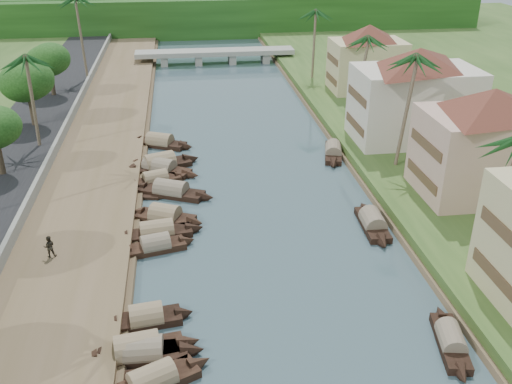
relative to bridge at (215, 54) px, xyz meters
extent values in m
plane|color=#3A5058|center=(0.00, -72.00, -1.72)|extent=(220.00, 220.00, 0.00)
cube|color=brown|center=(-16.00, -52.00, -1.32)|extent=(10.00, 180.00, 0.80)
cube|color=#2D491D|center=(19.00, -52.00, -1.12)|extent=(16.00, 180.00, 1.20)
cube|color=slate|center=(-20.20, -52.00, -0.37)|extent=(0.40, 180.00, 1.10)
cube|color=#16370F|center=(0.00, 23.00, 2.28)|extent=(120.00, 4.00, 8.00)
cube|color=#16370F|center=(0.00, 28.00, 2.28)|extent=(120.00, 4.00, 8.00)
cube|color=#16370F|center=(0.00, 33.00, 2.28)|extent=(120.00, 4.00, 8.00)
cube|color=gray|center=(0.00, 0.00, 0.28)|extent=(28.00, 4.00, 0.80)
cube|color=gray|center=(-9.00, 0.00, -0.82)|extent=(1.20, 3.50, 1.80)
cube|color=gray|center=(-3.00, 0.00, -0.82)|extent=(1.20, 3.50, 1.80)
cube|color=gray|center=(3.00, 0.00, -0.82)|extent=(1.20, 3.50, 1.80)
cube|color=gray|center=(9.00, 0.00, -0.82)|extent=(1.20, 3.50, 1.80)
cube|color=brown|center=(12.95, -74.00, 1.48)|extent=(0.10, 6.40, 0.90)
cube|color=brown|center=(12.95, -74.00, 4.68)|extent=(0.10, 6.40, 0.90)
cube|color=tan|center=(20.00, -58.00, 3.23)|extent=(11.00, 8.00, 7.50)
pyramid|color=brown|center=(20.00, -58.00, 8.08)|extent=(14.11, 14.11, 2.20)
cube|color=brown|center=(14.45, -58.00, 1.35)|extent=(0.10, 6.40, 0.90)
cube|color=brown|center=(14.45, -58.00, 4.35)|extent=(0.10, 6.40, 0.90)
cube|color=beige|center=(19.00, -44.00, 3.48)|extent=(13.00, 8.00, 8.00)
pyramid|color=brown|center=(19.00, -44.00, 8.58)|extent=(15.59, 15.59, 2.20)
cube|color=brown|center=(12.45, -44.00, 1.48)|extent=(0.10, 6.40, 0.90)
cube|color=brown|center=(12.45, -44.00, 4.68)|extent=(0.10, 6.40, 0.90)
cube|color=tan|center=(20.00, -24.00, 2.98)|extent=(10.00, 7.00, 7.00)
pyramid|color=brown|center=(20.00, -24.00, 7.58)|extent=(12.62, 12.62, 2.20)
cube|color=brown|center=(14.95, -24.00, 1.23)|extent=(0.10, 5.60, 0.90)
cube|color=brown|center=(14.95, -24.00, 4.03)|extent=(0.10, 5.60, 0.90)
cube|color=black|center=(-8.89, -77.10, -1.52)|extent=(5.57, 3.77, 0.70)
cone|color=black|center=(-6.19, -75.85, -1.44)|extent=(2.03, 2.01, 1.68)
cylinder|color=#90765C|center=(-8.89, -77.10, -1.14)|extent=(4.45, 3.30, 1.74)
cube|color=black|center=(-9.66, -74.63, -1.52)|extent=(5.63, 1.95, 0.70)
cone|color=black|center=(-6.56, -74.73, -1.44)|extent=(1.65, 1.65, 1.78)
cone|color=black|center=(-12.75, -74.54, -1.44)|extent=(1.65, 1.65, 1.78)
cylinder|color=gray|center=(-9.66, -74.63, -1.14)|extent=(4.32, 1.98, 1.85)
cube|color=black|center=(-9.88, -74.41, -1.52)|extent=(5.82, 2.70, 0.70)
cone|color=black|center=(-6.80, -73.96, -1.44)|extent=(1.86, 1.93, 1.89)
cone|color=black|center=(-12.96, -74.87, -1.44)|extent=(1.86, 1.93, 1.89)
cylinder|color=#90765C|center=(-9.88, -74.41, -1.14)|extent=(4.53, 2.58, 1.98)
cube|color=black|center=(-9.46, -71.39, -1.52)|extent=(4.70, 2.33, 0.70)
cone|color=black|center=(-6.97, -71.05, -1.44)|extent=(1.53, 1.73, 1.71)
cone|color=black|center=(-11.94, -71.72, -1.44)|extent=(1.53, 1.73, 1.71)
cylinder|color=#90765C|center=(-9.46, -71.39, -1.14)|extent=(3.66, 2.25, 1.81)
cube|color=black|center=(-9.07, -62.36, -1.52)|extent=(4.92, 2.71, 0.70)
cone|color=black|center=(-6.55, -61.76, -1.44)|extent=(1.67, 1.78, 1.65)
cone|color=black|center=(-11.59, -62.96, -1.44)|extent=(1.67, 1.78, 1.65)
cylinder|color=gray|center=(-9.07, -62.36, -1.14)|extent=(3.87, 2.52, 1.74)
cube|color=black|center=(-9.01, -60.25, -1.52)|extent=(5.91, 2.57, 0.70)
cone|color=black|center=(-5.87, -59.81, -1.44)|extent=(1.85, 1.83, 1.80)
cone|color=black|center=(-12.16, -60.69, -1.44)|extent=(1.85, 1.83, 1.80)
cylinder|color=#90765C|center=(-9.01, -60.25, -1.14)|extent=(4.59, 2.46, 1.87)
cube|color=black|center=(-8.36, -57.58, -1.52)|extent=(5.49, 3.95, 0.70)
cone|color=black|center=(-5.77, -58.81, -1.44)|extent=(2.12, 2.22, 1.90)
cone|color=black|center=(-10.95, -56.34, -1.44)|extent=(2.12, 2.22, 1.90)
cylinder|color=#90765C|center=(-8.36, -57.58, -1.14)|extent=(4.42, 3.50, 2.00)
cube|color=black|center=(-7.86, -52.56, -1.52)|extent=(6.57, 4.39, 0.70)
cone|color=black|center=(-4.65, -54.04, -1.44)|extent=(2.36, 2.31, 1.91)
cone|color=black|center=(-11.07, -51.08, -1.44)|extent=(2.36, 2.31, 1.91)
cylinder|color=gray|center=(-7.86, -52.56, -1.14)|extent=(5.24, 3.83, 1.97)
cube|color=black|center=(-9.38, -49.71, -1.52)|extent=(5.16, 3.04, 0.70)
cone|color=black|center=(-6.79, -48.87, -1.44)|extent=(1.79, 1.81, 1.60)
cone|color=black|center=(-11.97, -50.55, -1.44)|extent=(1.79, 1.81, 1.60)
cylinder|color=#90765C|center=(-9.38, -49.71, -1.14)|extent=(4.08, 2.74, 1.67)
cube|color=black|center=(-9.02, -45.94, -1.52)|extent=(6.83, 4.36, 0.70)
cone|color=black|center=(-5.67, -44.67, -1.44)|extent=(2.46, 2.53, 2.20)
cone|color=black|center=(-12.38, -47.21, -1.44)|extent=(2.46, 2.53, 2.20)
cylinder|color=#90765C|center=(-9.02, -45.94, -1.14)|extent=(5.43, 3.90, 2.30)
cube|color=black|center=(-9.05, -46.88, -1.52)|extent=(6.77, 5.07, 0.70)
cone|color=black|center=(-5.82, -48.80, -1.44)|extent=(2.51, 2.43, 1.91)
cone|color=black|center=(-12.28, -44.96, -1.44)|extent=(2.51, 2.43, 1.91)
cylinder|color=gray|center=(-9.05, -46.88, -1.14)|extent=(5.44, 4.32, 1.96)
cube|color=black|center=(-9.13, -39.50, -1.52)|extent=(6.23, 4.31, 0.70)
cone|color=black|center=(-6.13, -40.92, -1.44)|extent=(2.30, 2.32, 1.94)
cone|color=black|center=(-12.13, -38.08, -1.44)|extent=(2.30, 2.32, 1.94)
cylinder|color=#90765C|center=(-9.13, -39.50, -1.14)|extent=(4.99, 3.78, 2.02)
cube|color=black|center=(9.24, -76.11, -1.52)|extent=(2.44, 5.36, 0.70)
cone|color=black|center=(9.79, -73.29, -1.44)|extent=(1.58, 1.69, 1.49)
cone|color=black|center=(8.69, -78.93, -1.44)|extent=(1.58, 1.69, 1.49)
cylinder|color=gray|center=(9.24, -76.11, -1.14)|extent=(2.26, 4.17, 1.53)
cube|color=black|center=(9.17, -61.08, -1.52)|extent=(2.06, 5.76, 0.70)
cone|color=black|center=(9.31, -57.93, -1.44)|extent=(1.70, 1.71, 1.80)
cone|color=black|center=(9.02, -64.24, -1.44)|extent=(1.70, 1.71, 1.80)
cylinder|color=gray|center=(9.17, -61.08, -1.14)|extent=(2.07, 4.42, 1.88)
cube|color=black|center=(9.96, -44.84, -1.52)|extent=(3.18, 6.34, 0.70)
cone|color=black|center=(10.79, -41.56, -1.44)|extent=(1.95, 2.06, 1.77)
cone|color=black|center=(9.14, -48.13, -1.44)|extent=(1.95, 2.06, 1.77)
cylinder|color=gray|center=(9.96, -44.84, -1.14)|extent=(2.90, 4.96, 1.82)
cube|color=black|center=(-10.37, -76.18, -1.62)|extent=(3.34, 1.07, 0.35)
cone|color=black|center=(-8.54, -75.99, -1.62)|extent=(0.89, 0.81, 0.73)
cone|color=black|center=(-12.21, -76.38, -1.62)|extent=(0.89, 0.81, 0.73)
cube|color=black|center=(-10.66, -52.84, -1.62)|extent=(3.47, 1.31, 0.35)
cone|color=black|center=(-8.78, -53.20, -1.62)|extent=(0.96, 0.83, 0.68)
cone|color=black|center=(-12.54, -52.48, -1.62)|extent=(0.96, 0.83, 0.68)
cylinder|color=#71614B|center=(16.00, -67.78, 4.04)|extent=(1.23, 0.36, 9.12)
sphere|color=#16441A|center=(16.00, -67.78, 8.42)|extent=(3.20, 3.20, 3.20)
cylinder|color=#71614B|center=(15.00, -50.94, 5.04)|extent=(1.35, 0.36, 11.11)
sphere|color=#16441A|center=(15.00, -50.94, 10.38)|extent=(3.20, 3.20, 3.20)
cylinder|color=#71614B|center=(16.00, -33.19, 4.18)|extent=(1.58, 0.36, 9.37)
sphere|color=#16441A|center=(16.00, -33.19, 8.69)|extent=(3.20, 3.20, 3.20)
cylinder|color=#71614B|center=(-22.00, -41.02, 4.55)|extent=(0.51, 0.36, 9.74)
sphere|color=#16441A|center=(-22.00, -41.02, 9.22)|extent=(3.20, 3.20, 3.20)
cylinder|color=#71614B|center=(14.00, -16.30, 4.55)|extent=(0.50, 0.36, 10.14)
sphere|color=#16441A|center=(14.00, -16.30, 9.41)|extent=(3.20, 3.20, 3.20)
cylinder|color=#71614B|center=(-20.50, -13.19, 5.74)|extent=(0.66, 0.36, 12.13)
cylinder|color=#4F3F2D|center=(-24.00, -48.40, 1.25)|extent=(0.60, 0.60, 3.21)
cylinder|color=#4F3F2D|center=(-24.00, -33.95, 1.46)|extent=(0.60, 0.60, 3.64)
ellipsoid|color=#16370F|center=(-24.00, -33.95, 4.94)|extent=(5.53, 5.53, 4.55)
cylinder|color=#4F3F2D|center=(-24.00, -21.32, 1.30)|extent=(0.60, 0.60, 3.32)
ellipsoid|color=#16370F|center=(-24.00, -21.32, 4.48)|extent=(5.21, 5.21, 4.28)
cylinder|color=#4F3F2D|center=(24.00, -43.49, 1.15)|extent=(0.60, 0.60, 3.42)
ellipsoid|color=#16370F|center=(24.00, -43.49, 4.41)|extent=(4.14, 4.14, 3.40)
imported|color=#312B22|center=(-16.85, -63.47, -0.05)|extent=(0.94, 0.79, 1.74)
camera|label=1|loc=(-6.33, -101.78, 22.40)|focal=40.00mm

